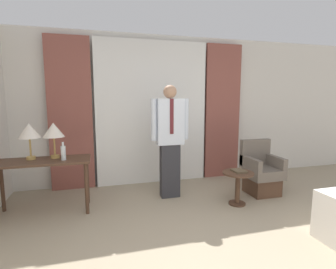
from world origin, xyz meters
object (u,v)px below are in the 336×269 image
Objects in this scene: table_lamp_left at (29,132)px; armchair at (261,173)px; side_table at (238,182)px; bottle_near_edge at (63,153)px; desk at (43,168)px; person at (170,137)px; book at (239,171)px; table_lamp_right at (54,131)px.

table_lamp_left is 3.56m from armchair.
bottle_near_edge is at bearing 170.67° from side_table.
person is at bearing 3.38° from desk.
side_table is (0.88, -0.57, -0.63)m from person.
book is at bearing -9.41° from desk.
person is at bearing 170.38° from armchair.
desk is at bearing 166.76° from bottle_near_edge.
person is (1.67, 0.01, -0.15)m from table_lamp_right.
person is 2.02× the size of armchair.
side_table is (2.55, -0.56, -0.79)m from table_lamp_right.
table_lamp_left is at bearing 169.23° from book.
desk is at bearing -147.97° from table_lamp_right.
table_lamp_left is at bearing 147.97° from desk.
desk is 2.52× the size of table_lamp_left.
side_table is (2.85, -0.56, -0.79)m from table_lamp_left.
person reaches higher than table_lamp_left.
table_lamp_left is 0.30m from table_lamp_right.
desk reaches higher than side_table.
armchair is at bearing 27.21° from book.
person is (1.54, 0.17, 0.13)m from bottle_near_edge.
bottle_near_edge reaches higher than book.
table_lamp_left is at bearing 176.04° from armchair.
person is 8.21× the size of book.
person reaches higher than book.
table_lamp_left is at bearing 180.00° from table_lamp_right.
desk is at bearing 170.26° from side_table.
table_lamp_right is at bearing 175.66° from armchair.
table_lamp_right reaches higher than side_table.
side_table is 2.29× the size of book.
table_lamp_left reaches higher than desk.
table_lamp_left reaches higher than book.
bottle_near_edge is 0.14× the size of person.
desk is 0.53m from table_lamp_left.
book is at bearing -8.97° from bottle_near_edge.
armchair is at bearing -3.96° from table_lamp_left.
bottle_near_edge is (0.43, -0.16, -0.28)m from table_lamp_left.
table_lamp_right reaches higher than desk.
desk is at bearing -32.03° from table_lamp_left.
table_lamp_right is at bearing 32.03° from desk.
bottle_near_edge reaches higher than armchair.
bottle_near_edge is 2.51m from side_table.
table_lamp_left is 2.01× the size of bottle_near_edge.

